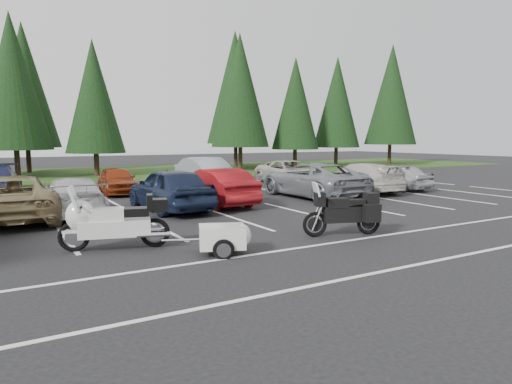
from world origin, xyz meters
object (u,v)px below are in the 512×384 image
object	(u,v)px
car_near_3	(73,197)
car_far_3	(208,173)
adventure_motorcycle	(342,208)
car_near_4	(170,189)
car_near_7	(360,177)
car_far_2	(117,180)
car_near_8	(396,177)
cargo_trailer	(222,240)
car_near_2	(15,198)
car_far_4	(290,172)
car_near_6	(312,180)
touring_motorcycle	(115,217)
car_near_5	(216,187)

from	to	relation	value
car_near_3	car_far_3	world-z (taller)	car_far_3
adventure_motorcycle	car_far_3	bearing A→B (deg)	100.63
car_near_4	car_far_3	xyz separation A→B (m)	(4.34, 6.25, 0.02)
car_near_7	car_far_2	size ratio (longest dim) A/B	1.30
car_near_8	cargo_trailer	xyz separation A→B (m)	(-13.92, -7.67, -0.33)
car_near_3	car_near_4	bearing A→B (deg)	175.93
car_near_2	car_far_4	bearing A→B (deg)	-157.21
car_near_4	car_far_3	world-z (taller)	car_far_3
car_near_4	car_near_6	size ratio (longest dim) A/B	0.83
car_near_6	car_near_7	xyz separation A→B (m)	(3.28, 0.35, -0.06)
car_near_3	car_near_7	distance (m)	13.71
car_far_2	cargo_trailer	xyz separation A→B (m)	(-0.70, -13.13, -0.31)
touring_motorcycle	adventure_motorcycle	xyz separation A→B (m)	(5.84, -1.55, -0.03)
car_near_4	car_near_5	bearing A→B (deg)	-172.52
car_near_7	car_far_3	xyz separation A→B (m)	(-6.00, 5.39, 0.10)
car_near_7	car_near_3	bearing A→B (deg)	5.63
car_far_3	car_near_2	bearing A→B (deg)	-152.04
car_near_6	car_near_2	bearing A→B (deg)	-0.90
car_far_3	touring_motorcycle	distance (m)	13.70
car_near_2	car_near_3	size ratio (longest dim) A/B	1.15
car_near_2	touring_motorcycle	bearing A→B (deg)	110.88
touring_motorcycle	cargo_trailer	distance (m)	2.73
car_near_2	car_near_6	bearing A→B (deg)	-177.83
touring_motorcycle	adventure_motorcycle	size ratio (longest dim) A/B	1.15
car_far_3	car_near_8	bearing A→B (deg)	-36.52
car_near_7	cargo_trailer	world-z (taller)	car_near_7
car_far_2	car_near_6	bearing A→B (deg)	-32.58
car_near_4	car_near_7	xyz separation A→B (m)	(10.34, 0.86, -0.08)
car_near_8	car_far_2	world-z (taller)	car_near_8
car_near_8	car_far_4	xyz separation A→B (m)	(-3.15, 5.31, 0.01)
car_near_7	car_near_2	bearing A→B (deg)	5.05
car_near_4	car_far_3	distance (m)	7.61
car_near_6	car_near_4	bearing A→B (deg)	3.23
car_near_2	car_far_3	world-z (taller)	car_far_3
car_near_6	car_far_3	world-z (taller)	car_far_3
car_near_2	car_near_7	xyz separation A→B (m)	(15.49, 0.35, -0.02)
car_near_4	car_near_6	distance (m)	7.08
car_near_4	car_far_4	xyz separation A→B (m)	(9.58, 6.05, -0.12)
car_near_4	cargo_trailer	distance (m)	7.05
car_near_8	adventure_motorcycle	xyz separation A→B (m)	(-10.12, -7.46, 0.09)
car_far_3	car_far_4	bearing A→B (deg)	-5.43
car_near_2	car_near_5	bearing A→B (deg)	-178.73
car_near_3	car_far_3	bearing A→B (deg)	-139.90
car_near_2	car_near_4	size ratio (longest dim) A/B	1.13
car_near_4	car_far_2	size ratio (longest dim) A/B	1.23
car_near_2	cargo_trailer	distance (m)	8.44
car_near_6	car_near_8	world-z (taller)	car_near_6
car_near_7	car_far_4	distance (m)	5.24
car_near_3	car_far_2	size ratio (longest dim) A/B	1.21
car_near_8	touring_motorcycle	size ratio (longest dim) A/B	1.38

